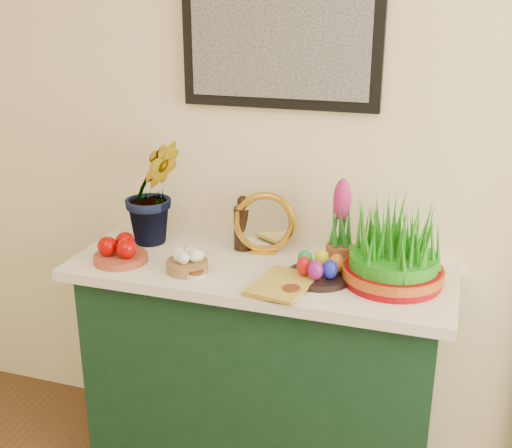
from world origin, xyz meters
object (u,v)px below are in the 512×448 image
at_px(book, 258,279).
at_px(wheatgrass_sabzeh, 394,249).
at_px(mirror, 265,223).
at_px(sideboard, 260,375).
at_px(hyacinth_green, 153,175).

height_order(book, wheatgrass_sabzeh, wheatgrass_sabzeh).
distance_m(book, wheatgrass_sabzeh, 0.47).
height_order(mirror, book, mirror).
bearing_deg(wheatgrass_sabzeh, mirror, 164.96).
xyz_separation_m(sideboard, mirror, (-0.03, 0.14, 0.58)).
xyz_separation_m(hyacinth_green, wheatgrass_sabzeh, (0.95, -0.10, -0.15)).
bearing_deg(wheatgrass_sabzeh, sideboard, -179.68).
bearing_deg(mirror, sideboard, -79.29).
bearing_deg(sideboard, book, -75.25).
relative_size(sideboard, book, 5.35).
relative_size(sideboard, mirror, 5.31).
bearing_deg(book, wheatgrass_sabzeh, 28.23).
bearing_deg(hyacinth_green, wheatgrass_sabzeh, -48.68).
height_order(hyacinth_green, wheatgrass_sabzeh, hyacinth_green).
bearing_deg(sideboard, mirror, 100.71).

